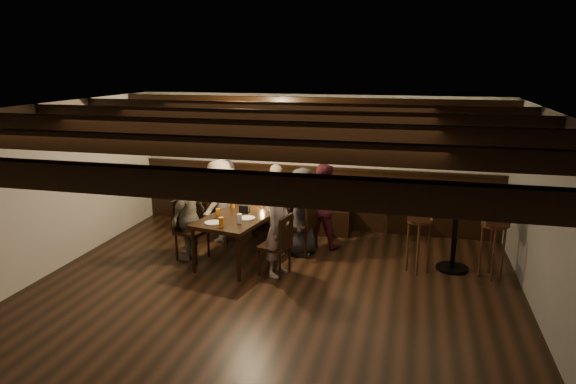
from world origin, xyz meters
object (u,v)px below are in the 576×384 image
(chair_left_near, at_px, (222,225))
(person_bench_right, at_px, (322,205))
(chair_left_far, at_px, (191,241))
(chair_right_far, at_px, (276,256))
(person_left_near, at_px, (220,201))
(person_bench_left, at_px, (226,196))
(person_right_near, at_px, (303,211))
(person_bench_centre, at_px, (276,200))
(person_left_far, at_px, (189,217))
(chair_right_near, at_px, (301,235))
(high_top_table, at_px, (456,222))
(dining_table, at_px, (246,215))
(bar_stool_left, at_px, (418,244))
(bar_stool_right, at_px, (492,249))
(person_right_far, at_px, (278,228))

(chair_left_near, height_order, person_bench_right, person_bench_right)
(chair_left_far, relative_size, chair_right_far, 1.07)
(person_left_near, bearing_deg, person_bench_left, -161.57)
(chair_left_near, height_order, person_right_near, person_right_near)
(chair_left_near, xyz_separation_m, chair_left_far, (-0.16, -0.88, 0.02))
(chair_left_near, bearing_deg, person_left_near, -90.00)
(person_bench_centre, bearing_deg, person_bench_left, 9.46)
(chair_left_near, distance_m, person_right_near, 1.53)
(person_left_far, relative_size, person_right_near, 0.96)
(person_right_near, bearing_deg, chair_left_near, 90.00)
(chair_right_far, distance_m, person_bench_centre, 1.70)
(chair_right_near, xyz_separation_m, person_bench_left, (-1.51, 0.74, 0.34))
(chair_right_far, xyz_separation_m, high_top_table, (2.46, 0.78, 0.46))
(chair_left_far, distance_m, chair_right_far, 1.44)
(person_bench_centre, bearing_deg, person_left_near, 38.66)
(chair_left_near, relative_size, high_top_table, 0.78)
(person_bench_left, height_order, person_bench_right, person_bench_right)
(chair_left_far, bearing_deg, dining_table, 122.02)
(person_left_far, height_order, bar_stool_left, person_left_far)
(chair_left_far, height_order, chair_right_near, chair_right_near)
(person_left_far, bearing_deg, chair_left_near, 177.99)
(person_bench_right, relative_size, high_top_table, 1.24)
(chair_left_far, height_order, person_bench_centre, person_bench_centre)
(chair_left_near, height_order, high_top_table, high_top_table)
(person_bench_centre, relative_size, person_left_near, 0.92)
(chair_left_near, xyz_separation_m, chair_right_near, (1.42, -0.26, 0.03))
(chair_left_near, xyz_separation_m, bar_stool_right, (4.21, -0.52, 0.15))
(dining_table, height_order, person_left_near, person_left_near)
(person_right_near, xyz_separation_m, bar_stool_left, (1.76, -0.30, -0.27))
(dining_table, relative_size, person_bench_left, 1.57)
(dining_table, bearing_deg, person_bench_centre, 90.00)
(person_bench_centre, distance_m, person_left_near, 0.96)
(chair_left_near, xyz_separation_m, bar_stool_left, (3.21, -0.57, 0.15))
(chair_right_far, bearing_deg, chair_left_far, 90.00)
(dining_table, height_order, chair_left_far, chair_left_far)
(chair_right_near, height_order, person_bench_centre, person_bench_centre)
(person_right_far, relative_size, bar_stool_left, 1.23)
(chair_left_near, xyz_separation_m, chair_right_far, (1.25, -1.14, 0.00))
(person_left_far, distance_m, person_right_near, 1.75)
(chair_left_near, distance_m, bar_stool_left, 3.26)
(chair_left_far, distance_m, person_right_near, 1.77)
(chair_left_far, xyz_separation_m, bar_stool_left, (3.37, 0.32, 0.13))
(person_left_far, bearing_deg, person_left_near, 180.00)
(person_left_near, xyz_separation_m, person_right_near, (1.48, -0.27, -0.00))
(person_bench_left, bearing_deg, chair_right_far, 140.17)
(person_bench_right, distance_m, person_right_far, 1.36)
(person_bench_left, height_order, person_left_near, person_left_near)
(chair_right_near, bearing_deg, person_left_far, 121.46)
(person_left_near, relative_size, person_right_far, 1.00)
(dining_table, distance_m, person_left_far, 0.87)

